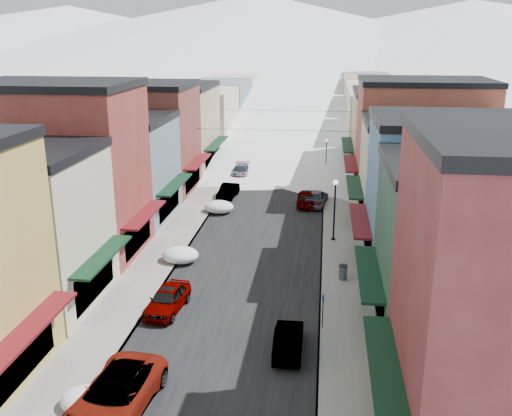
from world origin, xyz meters
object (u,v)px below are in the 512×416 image
(car_silver_sedan, at_px, (168,299))
(trash_can, at_px, (343,272))
(streetlamp_near, at_px, (335,202))
(car_dark_hatch, at_px, (228,191))
(car_white_suv, at_px, (115,395))
(car_green_sedan, at_px, (288,340))

(car_silver_sedan, distance_m, trash_can, 11.61)
(trash_can, xyz_separation_m, streetlamp_near, (-0.56, 7.44, 2.55))
(car_silver_sedan, bearing_deg, car_dark_hatch, 96.91)
(car_dark_hatch, bearing_deg, car_white_suv, -83.44)
(car_silver_sedan, height_order, car_dark_hatch, car_silver_sedan)
(car_white_suv, distance_m, trash_can, 17.84)
(car_green_sedan, xyz_separation_m, streetlamp_near, (2.41, 16.47, 2.53))
(car_white_suv, height_order, trash_can, car_white_suv)
(car_white_suv, xyz_separation_m, car_dark_hatch, (-0.80, 33.36, -0.17))
(trash_can, height_order, streetlamp_near, streetlamp_near)
(car_white_suv, bearing_deg, streetlamp_near, 72.50)
(car_white_suv, distance_m, car_silver_sedan, 9.40)
(car_white_suv, height_order, streetlamp_near, streetlamp_near)
(car_silver_sedan, bearing_deg, streetlamp_near, 58.60)
(car_white_suv, height_order, car_silver_sedan, car_white_suv)
(car_silver_sedan, bearing_deg, car_green_sedan, -20.69)
(car_green_sedan, bearing_deg, trash_can, -108.81)
(car_white_suv, xyz_separation_m, car_silver_sedan, (-0.31, 9.39, -0.10))
(car_silver_sedan, distance_m, car_dark_hatch, 23.97)
(streetlamp_near, bearing_deg, car_silver_sedan, -127.14)
(car_dark_hatch, height_order, trash_can, car_dark_hatch)
(car_white_suv, distance_m, streetlamp_near, 24.25)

